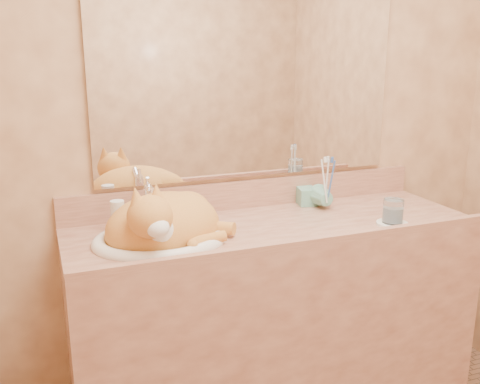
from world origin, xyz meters
name	(u,v)px	position (x,y,z in m)	size (l,w,h in m)	color
wall_back	(249,114)	(0.00, 1.00, 1.25)	(2.40, 0.02, 2.50)	#996745
vanity_counter	(273,323)	(0.00, 0.72, 0.42)	(1.60, 0.55, 0.85)	brown
mirror	(250,80)	(0.00, 0.99, 1.39)	(1.30, 0.02, 0.80)	white
sink_basin	(160,221)	(-0.46, 0.70, 0.92)	(0.47, 0.39, 0.15)	white
faucet	(149,204)	(-0.46, 0.89, 0.94)	(0.05, 0.13, 0.18)	white
cat	(164,221)	(-0.44, 0.70, 0.93)	(0.44, 0.36, 0.24)	#C2742C
soap_dispenser	(310,189)	(0.24, 0.89, 0.93)	(0.08, 0.08, 0.17)	#6BAB97
toothbrush_cup	(327,201)	(0.28, 0.82, 0.90)	(0.10, 0.10, 0.09)	#6BAB97
toothbrushes	(328,179)	(0.28, 0.82, 0.99)	(0.04, 0.04, 0.24)	silver
saucer	(392,224)	(0.43, 0.56, 0.85)	(0.12, 0.12, 0.01)	white
water_glass	(393,211)	(0.43, 0.56, 0.91)	(0.08, 0.08, 0.09)	silver
lotion_bottle	(118,217)	(-0.58, 0.85, 0.91)	(0.05, 0.05, 0.12)	silver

